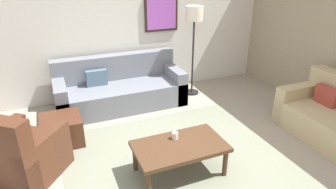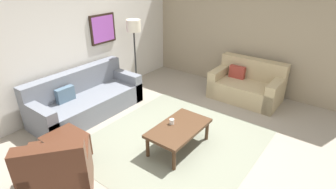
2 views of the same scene
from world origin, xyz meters
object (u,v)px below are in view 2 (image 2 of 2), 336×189
object	(u,v)px
coffee_table	(179,129)
cup	(172,122)
framed_artwork	(103,29)
couch_main	(85,100)
lamp_standing	(134,33)
couch_loveseat	(247,86)
ottoman	(66,146)
armchair_leather	(59,178)

from	to	relation	value
coffee_table	cup	distance (m)	0.17
framed_artwork	couch_main	bearing A→B (deg)	-157.09
coffee_table	lamp_standing	bearing A→B (deg)	59.50
coffee_table	cup	world-z (taller)	cup
cup	coffee_table	bearing A→B (deg)	-89.71
couch_loveseat	lamp_standing	bearing A→B (deg)	118.19
ottoman	cup	xyz separation A→B (m)	(1.28, -1.14, 0.25)
armchair_leather	ottoman	distance (m)	0.83
coffee_table	framed_artwork	bearing A→B (deg)	72.88
ottoman	cup	bearing A→B (deg)	-41.59
ottoman	cup	distance (m)	1.73
lamp_standing	framed_artwork	bearing A→B (deg)	131.13
ottoman	cup	size ratio (longest dim) A/B	6.28
armchair_leather	framed_artwork	world-z (taller)	framed_artwork
armchair_leather	coffee_table	xyz separation A→B (m)	(1.80, -0.63, 0.05)
couch_loveseat	couch_main	bearing A→B (deg)	138.39
armchair_leather	couch_main	bearing A→B (deg)	44.82
couch_main	coffee_table	bearing A→B (deg)	-85.09
coffee_table	couch_main	bearing A→B (deg)	94.91
couch_main	cup	xyz separation A→B (m)	(0.19, -2.09, 0.16)
coffee_table	cup	bearing A→B (deg)	90.29
armchair_leather	lamp_standing	world-z (taller)	lamp_standing
coffee_table	lamp_standing	xyz separation A→B (m)	(1.26, 2.15, 1.05)
armchair_leather	cup	bearing A→B (deg)	-15.25
couch_main	framed_artwork	size ratio (longest dim) A/B	3.38
coffee_table	framed_artwork	xyz separation A→B (m)	(0.82, 2.66, 1.16)
couch_loveseat	ottoman	size ratio (longest dim) A/B	2.69
coffee_table	framed_artwork	world-z (taller)	framed_artwork
ottoman	lamp_standing	bearing A→B (deg)	18.82
framed_artwork	coffee_table	bearing A→B (deg)	-107.12
cup	framed_artwork	world-z (taller)	framed_artwork
couch_loveseat	lamp_standing	world-z (taller)	lamp_standing
cup	couch_loveseat	bearing A→B (deg)	-6.95
couch_loveseat	coffee_table	size ratio (longest dim) A/B	1.37
lamp_standing	framed_artwork	xyz separation A→B (m)	(-0.45, 0.51, 0.11)
ottoman	lamp_standing	distance (m)	2.95
ottoman	lamp_standing	world-z (taller)	lamp_standing
lamp_standing	couch_main	bearing A→B (deg)	176.71
lamp_standing	coffee_table	bearing A→B (deg)	-120.50
armchair_leather	ottoman	size ratio (longest dim) A/B	2.01
ottoman	couch_loveseat	bearing A→B (deg)	-20.85
cup	lamp_standing	world-z (taller)	lamp_standing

